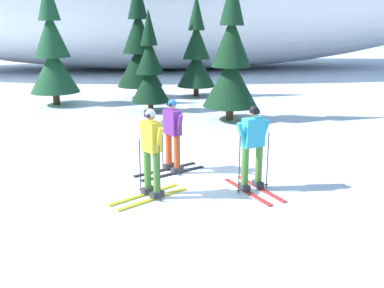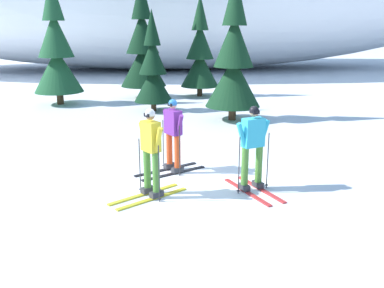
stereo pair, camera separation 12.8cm
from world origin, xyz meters
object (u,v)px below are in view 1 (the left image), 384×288
object	(u,v)px
skier_yellow_jacket	(151,152)
pine_tree_center	(150,70)
skier_purple_jacket	(172,134)
pine_tree_center_right	(196,55)
pine_tree_far_left	(52,52)
pine_tree_far_right	(231,61)
pine_tree_center_left	(139,48)
skier_cyan_jacket	(253,146)

from	to	relation	value
skier_yellow_jacket	pine_tree_center	xyz separation A→B (m)	(0.21, 9.04, 0.72)
skier_purple_jacket	skier_yellow_jacket	xyz separation A→B (m)	(-0.54, -1.50, 0.03)
skier_purple_jacket	pine_tree_center_right	xyz separation A→B (m)	(2.02, 11.11, 1.09)
pine_tree_far_left	pine_tree_far_right	size ratio (longest dim) A/B	1.06
skier_purple_jacket	pine_tree_center_left	world-z (taller)	pine_tree_center_left
pine_tree_far_right	skier_yellow_jacket	bearing A→B (deg)	-113.77
pine_tree_center_left	pine_tree_center_right	xyz separation A→B (m)	(2.77, 0.12, -0.32)
pine_tree_center_left	pine_tree_center_right	world-z (taller)	pine_tree_center_left
pine_tree_far_left	pine_tree_far_right	bearing A→B (deg)	-29.77
skier_yellow_jacket	pine_tree_far_right	size ratio (longest dim) A/B	0.36
pine_tree_center	pine_tree_center_right	size ratio (longest dim) A/B	0.83
pine_tree_far_left	pine_tree_far_right	world-z (taller)	pine_tree_far_left
pine_tree_far_right	pine_tree_center_left	bearing A→B (deg)	121.22
skier_cyan_jacket	pine_tree_far_left	size ratio (longest dim) A/B	0.33
pine_tree_far_left	pine_tree_center	bearing A→B (deg)	-25.95
skier_yellow_jacket	pine_tree_center_left	bearing A→B (deg)	90.95
skier_cyan_jacket	pine_tree_center_right	size ratio (longest dim) A/B	0.38
skier_purple_jacket	skier_yellow_jacket	bearing A→B (deg)	-109.88
skier_purple_jacket	pine_tree_far_left	size ratio (longest dim) A/B	0.32
skier_cyan_jacket	pine_tree_center	size ratio (longest dim) A/B	0.45
skier_purple_jacket	pine_tree_center	xyz separation A→B (m)	(-0.34, 7.54, 0.75)
skier_yellow_jacket	pine_tree_far_right	xyz separation A→B (m)	(3.10, 7.04, 1.21)
pine_tree_far_left	pine_tree_center	world-z (taller)	pine_tree_far_left
pine_tree_far_left	skier_yellow_jacket	bearing A→B (deg)	-70.42
skier_yellow_jacket	pine_tree_far_right	distance (m)	7.78
skier_cyan_jacket	pine_tree_center	world-z (taller)	pine_tree_center
pine_tree_far_left	pine_tree_center_right	world-z (taller)	pine_tree_far_left
pine_tree_center_right	skier_cyan_jacket	bearing A→B (deg)	-91.88
skier_purple_jacket	pine_tree_center_left	xyz separation A→B (m)	(-0.75, 10.99, 1.41)
pine_tree_far_left	pine_tree_center_left	xyz separation A→B (m)	(3.73, 1.43, 0.05)
skier_purple_jacket	pine_tree_center	distance (m)	7.59
pine_tree_center_left	pine_tree_far_right	xyz separation A→B (m)	(3.31, -5.46, -0.17)
pine_tree_far_right	skier_purple_jacket	bearing A→B (deg)	-114.79
pine_tree_center_left	pine_tree_center	distance (m)	3.54
pine_tree_center_left	pine_tree_center	bearing A→B (deg)	-83.15
pine_tree_center_left	skier_yellow_jacket	bearing A→B (deg)	-89.05
pine_tree_center	pine_tree_center_right	distance (m)	4.29
skier_yellow_jacket	skier_cyan_jacket	distance (m)	2.15
skier_purple_jacket	skier_cyan_jacket	world-z (taller)	skier_cyan_jacket
skier_cyan_jacket	pine_tree_far_left	distance (m)	12.58
pine_tree_far_left	pine_tree_far_right	distance (m)	8.10
pine_tree_center	pine_tree_far_left	bearing A→B (deg)	154.05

